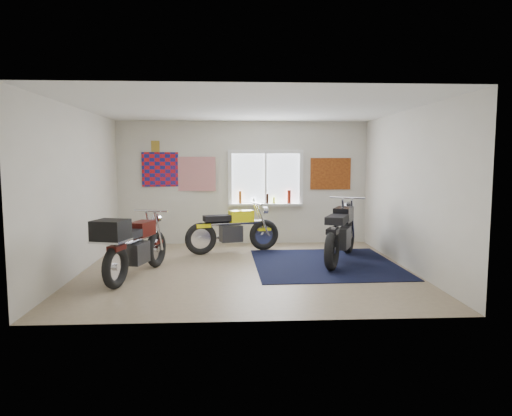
{
  "coord_description": "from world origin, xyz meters",
  "views": [
    {
      "loc": [
        -0.24,
        -7.59,
        1.85
      ],
      "look_at": [
        0.18,
        0.4,
        1.01
      ],
      "focal_mm": 32.0,
      "sensor_mm": 36.0,
      "label": 1
    }
  ],
  "objects": [
    {
      "name": "triumph_poster",
      "position": [
        1.95,
        2.48,
        1.55
      ],
      "size": [
        0.9,
        0.03,
        0.7
      ],
      "primitive_type": "cube",
      "color": "#A54C14",
      "rests_on": "room_shell"
    },
    {
      "name": "window_assembly",
      "position": [
        0.5,
        2.47,
        1.37
      ],
      "size": [
        1.66,
        0.17,
        1.26
      ],
      "color": "white",
      "rests_on": "room_shell"
    },
    {
      "name": "yellow_triumph",
      "position": [
        -0.23,
        1.5,
        0.44
      ],
      "size": [
        1.92,
        0.8,
        1.0
      ],
      "rotation": [
        0.0,
        0.0,
        0.31
      ],
      "color": "black",
      "rests_on": "ground"
    },
    {
      "name": "flag_display",
      "position": [
        -1.9,
        2.48,
        2.15
      ],
      "size": [
        1.6,
        0.1,
        1.17
      ],
      "color": "red",
      "rests_on": "room_shell"
    },
    {
      "name": "room_shell",
      "position": [
        0.0,
        0.0,
        1.64
      ],
      "size": [
        5.5,
        5.5,
        5.5
      ],
      "color": "white",
      "rests_on": "ground"
    },
    {
      "name": "ground",
      "position": [
        0.0,
        0.0,
        0.0
      ],
      "size": [
        5.5,
        5.5,
        0.0
      ],
      "primitive_type": "plane",
      "color": "#9E896B",
      "rests_on": "ground"
    },
    {
      "name": "oil_bottles",
      "position": [
        0.58,
        2.4,
        1.03
      ],
      "size": [
        1.16,
        0.09,
        0.3
      ],
      "color": "#964B15",
      "rests_on": "window_assembly"
    },
    {
      "name": "black_chrome_bike",
      "position": [
        1.74,
        0.57,
        0.51
      ],
      "size": [
        1.09,
        2.1,
        1.16
      ],
      "rotation": [
        0.0,
        0.0,
        1.14
      ],
      "color": "black",
      "rests_on": "navy_rug"
    },
    {
      "name": "maroon_tourer",
      "position": [
        -1.8,
        -0.53,
        0.53
      ],
      "size": [
        0.91,
        2.01,
        1.03
      ],
      "rotation": [
        0.0,
        0.0,
        1.3
      ],
      "color": "black",
      "rests_on": "ground"
    },
    {
      "name": "navy_rug",
      "position": [
        1.41,
        0.35,
        0.01
      ],
      "size": [
        2.56,
        2.66,
        0.01
      ],
      "primitive_type": "cube",
      "rotation": [
        0.0,
        0.0,
        0.02
      ],
      "color": "black",
      "rests_on": "ground"
    }
  ]
}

